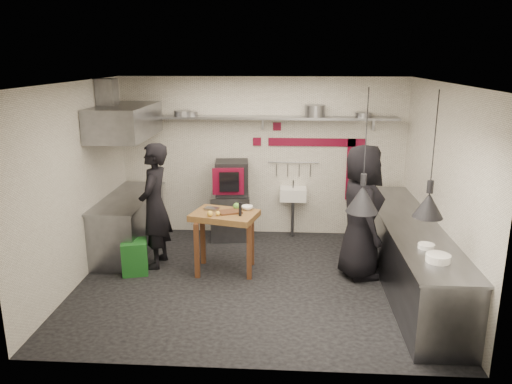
# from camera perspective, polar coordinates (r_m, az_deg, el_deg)

# --- Properties ---
(floor) EXTENTS (5.00, 5.00, 0.00)m
(floor) POSITION_cam_1_polar(r_m,az_deg,el_deg) (7.31, -0.11, -10.11)
(floor) COLOR black
(floor) RESTS_ON ground
(ceiling) EXTENTS (5.00, 5.00, 0.00)m
(ceiling) POSITION_cam_1_polar(r_m,az_deg,el_deg) (6.61, -0.13, 12.39)
(ceiling) COLOR beige
(ceiling) RESTS_ON floor
(wall_back) EXTENTS (5.00, 0.04, 2.80)m
(wall_back) POSITION_cam_1_polar(r_m,az_deg,el_deg) (8.87, 0.77, 4.01)
(wall_back) COLOR silver
(wall_back) RESTS_ON floor
(wall_front) EXTENTS (5.00, 0.04, 2.80)m
(wall_front) POSITION_cam_1_polar(r_m,az_deg,el_deg) (4.83, -1.75, -5.76)
(wall_front) COLOR silver
(wall_front) RESTS_ON floor
(wall_left) EXTENTS (0.04, 4.20, 2.80)m
(wall_left) POSITION_cam_1_polar(r_m,az_deg,el_deg) (7.41, -19.78, 0.85)
(wall_left) COLOR silver
(wall_left) RESTS_ON floor
(wall_right) EXTENTS (0.04, 4.20, 2.80)m
(wall_right) POSITION_cam_1_polar(r_m,az_deg,el_deg) (7.12, 20.40, 0.21)
(wall_right) COLOR silver
(wall_right) RESTS_ON floor
(red_band_horiz) EXTENTS (1.70, 0.02, 0.14)m
(red_band_horiz) POSITION_cam_1_polar(r_m,az_deg,el_deg) (8.80, 6.99, 5.66)
(red_band_horiz) COLOR maroon
(red_band_horiz) RESTS_ON wall_back
(red_band_vert) EXTENTS (0.14, 0.02, 1.10)m
(red_band_vert) POSITION_cam_1_polar(r_m,az_deg,el_deg) (8.95, 10.73, 2.53)
(red_band_vert) COLOR maroon
(red_band_vert) RESTS_ON wall_back
(red_tile_a) EXTENTS (0.14, 0.02, 0.14)m
(red_tile_a) POSITION_cam_1_polar(r_m,az_deg,el_deg) (8.75, 2.42, 7.49)
(red_tile_a) COLOR maroon
(red_tile_a) RESTS_ON wall_back
(red_tile_b) EXTENTS (0.14, 0.02, 0.14)m
(red_tile_b) POSITION_cam_1_polar(r_m,az_deg,el_deg) (8.80, 0.11, 5.78)
(red_tile_b) COLOR maroon
(red_tile_b) RESTS_ON wall_back
(back_shelf) EXTENTS (4.60, 0.34, 0.04)m
(back_shelf) POSITION_cam_1_polar(r_m,az_deg,el_deg) (8.58, 0.72, 8.49)
(back_shelf) COLOR slate
(back_shelf) RESTS_ON wall_back
(shelf_bracket_left) EXTENTS (0.04, 0.06, 0.24)m
(shelf_bracket_left) POSITION_cam_1_polar(r_m,az_deg,el_deg) (9.03, -11.47, 7.90)
(shelf_bracket_left) COLOR slate
(shelf_bracket_left) RESTS_ON wall_back
(shelf_bracket_mid) EXTENTS (0.04, 0.06, 0.24)m
(shelf_bracket_mid) POSITION_cam_1_polar(r_m,az_deg,el_deg) (8.74, 0.77, 7.96)
(shelf_bracket_mid) COLOR slate
(shelf_bracket_mid) RESTS_ON wall_back
(shelf_bracket_right) EXTENTS (0.04, 0.06, 0.24)m
(shelf_bracket_right) POSITION_cam_1_polar(r_m,az_deg,el_deg) (8.85, 13.27, 7.65)
(shelf_bracket_right) COLOR slate
(shelf_bracket_right) RESTS_ON wall_back
(pan_far_left) EXTENTS (0.33, 0.33, 0.09)m
(pan_far_left) POSITION_cam_1_polar(r_m,az_deg,el_deg) (8.75, -8.39, 8.90)
(pan_far_left) COLOR slate
(pan_far_left) RESTS_ON back_shelf
(pan_mid_left) EXTENTS (0.29, 0.29, 0.07)m
(pan_mid_left) POSITION_cam_1_polar(r_m,az_deg,el_deg) (8.72, -7.42, 8.84)
(pan_mid_left) COLOR slate
(pan_mid_left) RESTS_ON back_shelf
(stock_pot) EXTENTS (0.46, 0.46, 0.20)m
(stock_pot) POSITION_cam_1_polar(r_m,az_deg,el_deg) (8.57, 6.76, 9.19)
(stock_pot) COLOR slate
(stock_pot) RESTS_ON back_shelf
(pan_right) EXTENTS (0.34, 0.34, 0.08)m
(pan_right) POSITION_cam_1_polar(r_m,az_deg,el_deg) (8.65, 12.14, 8.62)
(pan_right) COLOR slate
(pan_right) RESTS_ON back_shelf
(oven_stand) EXTENTS (0.72, 0.67, 0.80)m
(oven_stand) POSITION_cam_1_polar(r_m,az_deg,el_deg) (8.82, -2.93, -2.78)
(oven_stand) COLOR slate
(oven_stand) RESTS_ON floor
(combi_oven) EXTENTS (0.61, 0.58, 0.58)m
(combi_oven) POSITION_cam_1_polar(r_m,az_deg,el_deg) (8.70, -2.77, 1.68)
(combi_oven) COLOR black
(combi_oven) RESTS_ON oven_stand
(oven_door) EXTENTS (0.53, 0.08, 0.46)m
(oven_door) POSITION_cam_1_polar(r_m,az_deg,el_deg) (8.42, -3.20, 1.22)
(oven_door) COLOR maroon
(oven_door) RESTS_ON combi_oven
(oven_glass) EXTENTS (0.33, 0.05, 0.34)m
(oven_glass) POSITION_cam_1_polar(r_m,az_deg,el_deg) (8.38, -3.08, 1.15)
(oven_glass) COLOR black
(oven_glass) RESTS_ON oven_door
(hand_sink) EXTENTS (0.46, 0.34, 0.22)m
(hand_sink) POSITION_cam_1_polar(r_m,az_deg,el_deg) (8.83, 4.26, -0.23)
(hand_sink) COLOR white
(hand_sink) RESTS_ON wall_back
(sink_tap) EXTENTS (0.03, 0.03, 0.14)m
(sink_tap) POSITION_cam_1_polar(r_m,az_deg,el_deg) (8.78, 4.28, 0.91)
(sink_tap) COLOR slate
(sink_tap) RESTS_ON hand_sink
(sink_drain) EXTENTS (0.06, 0.06, 0.66)m
(sink_drain) POSITION_cam_1_polar(r_m,az_deg,el_deg) (8.92, 4.21, -3.02)
(sink_drain) COLOR slate
(sink_drain) RESTS_ON floor
(utensil_rail) EXTENTS (0.90, 0.02, 0.02)m
(utensil_rail) POSITION_cam_1_polar(r_m,az_deg,el_deg) (8.84, 4.32, 3.39)
(utensil_rail) COLOR slate
(utensil_rail) RESTS_ON wall_back
(counter_right) EXTENTS (0.70, 3.80, 0.90)m
(counter_right) POSITION_cam_1_polar(r_m,az_deg,el_deg) (7.32, 17.07, -6.94)
(counter_right) COLOR slate
(counter_right) RESTS_ON floor
(counter_right_top) EXTENTS (0.76, 3.90, 0.03)m
(counter_right_top) POSITION_cam_1_polar(r_m,az_deg,el_deg) (7.16, 17.35, -3.49)
(counter_right_top) COLOR slate
(counter_right_top) RESTS_ON counter_right
(plate_stack) EXTENTS (0.34, 0.34, 0.09)m
(plate_stack) POSITION_cam_1_polar(r_m,az_deg,el_deg) (5.91, 20.10, -7.11)
(plate_stack) COLOR white
(plate_stack) RESTS_ON counter_right_top
(small_bowl_right) EXTENTS (0.21, 0.21, 0.05)m
(small_bowl_right) POSITION_cam_1_polar(r_m,az_deg,el_deg) (6.28, 18.88, -5.87)
(small_bowl_right) COLOR white
(small_bowl_right) RESTS_ON counter_right_top
(counter_left) EXTENTS (0.70, 1.90, 0.90)m
(counter_left) POSITION_cam_1_polar(r_m,az_deg,el_deg) (8.50, -14.30, -3.62)
(counter_left) COLOR slate
(counter_left) RESTS_ON floor
(counter_left_top) EXTENTS (0.76, 2.00, 0.03)m
(counter_left_top) POSITION_cam_1_polar(r_m,az_deg,el_deg) (8.36, -14.50, -0.61)
(counter_left_top) COLOR slate
(counter_left_top) RESTS_ON counter_left
(extractor_hood) EXTENTS (0.78, 1.60, 0.50)m
(extractor_hood) POSITION_cam_1_polar(r_m,az_deg,el_deg) (8.10, -14.75, 7.82)
(extractor_hood) COLOR slate
(extractor_hood) RESTS_ON ceiling
(hood_duct) EXTENTS (0.28, 0.28, 0.50)m
(hood_duct) POSITION_cam_1_polar(r_m,az_deg,el_deg) (8.15, -16.64, 10.55)
(hood_duct) COLOR slate
(hood_duct) RESTS_ON ceiling
(green_bin) EXTENTS (0.45, 0.45, 0.50)m
(green_bin) POSITION_cam_1_polar(r_m,az_deg,el_deg) (7.68, -13.69, -7.23)
(green_bin) COLOR #18561C
(green_bin) RESTS_ON floor
(prep_table) EXTENTS (1.05, 0.85, 0.92)m
(prep_table) POSITION_cam_1_polar(r_m,az_deg,el_deg) (7.47, -3.55, -5.73)
(prep_table) COLOR brown
(prep_table) RESTS_ON floor
(cutting_board) EXTENTS (0.39, 0.34, 0.02)m
(cutting_board) POSITION_cam_1_polar(r_m,az_deg,el_deg) (7.30, -2.99, -2.28)
(cutting_board) COLOR #552F1A
(cutting_board) RESTS_ON prep_table
(pepper_mill) EXTENTS (0.05, 0.05, 0.20)m
(pepper_mill) POSITION_cam_1_polar(r_m,az_deg,el_deg) (7.12, -1.82, -1.98)
(pepper_mill) COLOR black
(pepper_mill) RESTS_ON prep_table
(lemon_a) EXTENTS (0.11, 0.11, 0.08)m
(lemon_a) POSITION_cam_1_polar(r_m,az_deg,el_deg) (7.15, -5.29, -2.48)
(lemon_a) COLOR gold
(lemon_a) RESTS_ON prep_table
(lemon_b) EXTENTS (0.09, 0.09, 0.07)m
(lemon_b) POSITION_cam_1_polar(r_m,az_deg,el_deg) (7.16, -4.39, -2.45)
(lemon_b) COLOR gold
(lemon_b) RESTS_ON prep_table
(veg_ball) EXTENTS (0.14, 0.14, 0.10)m
(veg_ball) POSITION_cam_1_polar(r_m,az_deg,el_deg) (7.44, -2.25, -1.64)
(veg_ball) COLOR #559735
(veg_ball) RESTS_ON prep_table
(steel_tray) EXTENTS (0.23, 0.19, 0.03)m
(steel_tray) POSITION_cam_1_polar(r_m,az_deg,el_deg) (7.46, -5.10, -1.91)
(steel_tray) COLOR slate
(steel_tray) RESTS_ON prep_table
(bowl) EXTENTS (0.20, 0.20, 0.06)m
(bowl) POSITION_cam_1_polar(r_m,az_deg,el_deg) (7.44, -1.01, -1.81)
(bowl) COLOR white
(bowl) RESTS_ON prep_table
(heat_lamp_near) EXTENTS (0.43, 0.43, 1.46)m
(heat_lamp_near) POSITION_cam_1_polar(r_m,az_deg,el_deg) (5.89, 12.37, 4.54)
(heat_lamp_near) COLOR black
(heat_lamp_near) RESTS_ON ceiling
(heat_lamp_far) EXTENTS (0.38, 0.38, 1.39)m
(heat_lamp_far) POSITION_cam_1_polar(r_m,az_deg,el_deg) (5.69, 19.59, 3.96)
(heat_lamp_far) COLOR black
(heat_lamp_far) RESTS_ON ceiling
(chef_left) EXTENTS (0.49, 0.71, 1.91)m
(chef_left) POSITION_cam_1_polar(r_m,az_deg,el_deg) (7.66, -11.50, -1.57)
(chef_left) COLOR black
(chef_left) RESTS_ON floor
(chef_right) EXTENTS (0.76, 1.04, 1.95)m
(chef_right) POSITION_cam_1_polar(r_m,az_deg,el_deg) (7.30, 11.93, -2.26)
(chef_right) COLOR black
(chef_right) RESTS_ON floor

